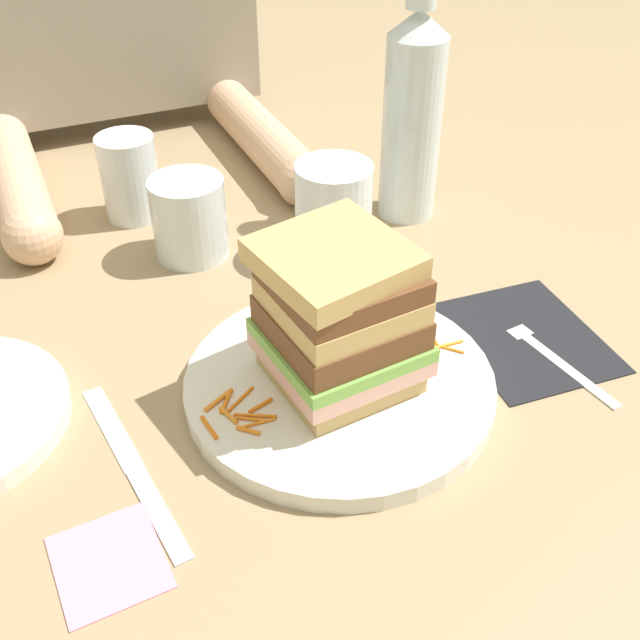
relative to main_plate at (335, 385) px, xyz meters
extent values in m
plane|color=#9E8460|center=(0.00, 0.03, -0.01)|extent=(3.00, 3.00, 0.00)
cylinder|color=white|center=(0.00, 0.00, 0.00)|extent=(0.26, 0.26, 0.02)
cube|color=tan|center=(0.00, 0.00, 0.02)|extent=(0.11, 0.11, 0.02)
cube|color=#E0A393|center=(0.00, 0.00, 0.03)|extent=(0.12, 0.12, 0.01)
cube|color=#7AB74C|center=(0.00, 0.00, 0.05)|extent=(0.12, 0.12, 0.01)
cube|color=brown|center=(0.00, 0.00, 0.07)|extent=(0.12, 0.12, 0.02)
cube|color=tan|center=(0.00, 0.00, 0.09)|extent=(0.11, 0.11, 0.02)
cube|color=brown|center=(0.00, 0.00, 0.11)|extent=(0.11, 0.11, 0.02)
cube|color=tan|center=(0.00, 0.00, 0.13)|extent=(0.12, 0.12, 0.03)
cylinder|color=orange|center=(-0.08, 0.01, 0.01)|extent=(0.03, 0.02, 0.00)
cylinder|color=orange|center=(-0.10, 0.01, 0.01)|extent=(0.03, 0.02, 0.00)
cylinder|color=orange|center=(-0.08, -0.02, 0.01)|extent=(0.02, 0.01, 0.00)
cylinder|color=orange|center=(-0.07, -0.01, 0.01)|extent=(0.02, 0.01, 0.00)
cylinder|color=orange|center=(-0.08, -0.02, 0.01)|extent=(0.03, 0.02, 0.00)
cylinder|color=orange|center=(-0.10, -0.01, 0.01)|extent=(0.01, 0.02, 0.00)
cylinder|color=orange|center=(-0.08, -0.02, 0.01)|extent=(0.03, 0.00, 0.00)
cylinder|color=orange|center=(-0.09, -0.03, 0.01)|extent=(0.02, 0.02, 0.00)
cylinder|color=orange|center=(-0.09, 0.01, 0.01)|extent=(0.02, 0.02, 0.00)
cylinder|color=orange|center=(-0.11, -0.01, 0.01)|extent=(0.01, 0.03, 0.00)
cylinder|color=orange|center=(0.11, 0.00, 0.01)|extent=(0.03, 0.00, 0.00)
cylinder|color=orange|center=(0.09, 0.02, 0.01)|extent=(0.02, 0.01, 0.00)
cylinder|color=orange|center=(0.08, -0.01, 0.01)|extent=(0.03, 0.01, 0.00)
cylinder|color=orange|center=(0.09, -0.01, 0.01)|extent=(0.02, 0.02, 0.00)
cylinder|color=orange|center=(0.10, 0.02, 0.01)|extent=(0.01, 0.03, 0.00)
cylinder|color=orange|center=(0.11, -0.01, 0.01)|extent=(0.02, 0.02, 0.00)
cylinder|color=orange|center=(0.09, 0.00, 0.01)|extent=(0.02, 0.02, 0.00)
cube|color=black|center=(0.19, -0.01, -0.01)|extent=(0.14, 0.16, 0.00)
cube|color=silver|center=(0.20, -0.06, 0.00)|extent=(0.02, 0.11, 0.00)
cube|color=silver|center=(0.19, 0.00, 0.00)|extent=(0.02, 0.02, 0.00)
cylinder|color=silver|center=(0.20, 0.03, 0.00)|extent=(0.01, 0.04, 0.00)
cylinder|color=silver|center=(0.19, 0.03, 0.00)|extent=(0.01, 0.04, 0.00)
cylinder|color=silver|center=(0.19, 0.03, 0.00)|extent=(0.01, 0.04, 0.00)
cylinder|color=silver|center=(0.18, 0.03, 0.00)|extent=(0.01, 0.04, 0.00)
cube|color=silver|center=(-0.17, -0.06, -0.01)|extent=(0.03, 0.10, 0.00)
cube|color=silver|center=(-0.18, 0.04, -0.01)|extent=(0.03, 0.11, 0.00)
cylinder|color=white|center=(0.09, 0.20, 0.04)|extent=(0.08, 0.08, 0.10)
cylinder|color=orange|center=(0.09, 0.20, 0.02)|extent=(0.07, 0.07, 0.06)
cylinder|color=silver|center=(0.21, 0.25, 0.09)|extent=(0.07, 0.07, 0.20)
cone|color=silver|center=(0.21, 0.25, 0.21)|extent=(0.07, 0.07, 0.03)
cylinder|color=silver|center=(-0.04, 0.26, 0.03)|extent=(0.08, 0.08, 0.09)
cylinder|color=silver|center=(-0.08, 0.37, 0.04)|extent=(0.06, 0.06, 0.10)
cube|color=pink|center=(-0.21, -0.09, -0.01)|extent=(0.07, 0.08, 0.00)
cylinder|color=#DBAD89|center=(-0.20, 0.46, 0.02)|extent=(0.06, 0.28, 0.06)
cylinder|color=#DBAD89|center=(0.11, 0.46, 0.02)|extent=(0.06, 0.28, 0.06)
sphere|color=#DBAD89|center=(-0.20, 0.32, 0.02)|extent=(0.06, 0.06, 0.06)
sphere|color=#DBAD89|center=(0.11, 0.32, 0.02)|extent=(0.06, 0.06, 0.06)
camera|label=1|loc=(-0.21, -0.43, 0.43)|focal=42.68mm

